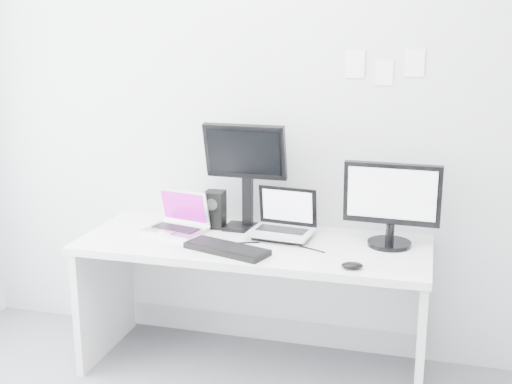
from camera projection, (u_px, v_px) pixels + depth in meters
back_wall at (270, 113)px, 3.56m from camera, size 3.60×0.00×3.60m
desk at (253, 307)px, 3.48m from camera, size 1.80×0.70×0.73m
macbook at (174, 211)px, 3.51m from camera, size 0.36×0.30×0.23m
speaker at (215, 209)px, 3.60m from camera, size 0.12×0.12×0.21m
dell_laptop at (281, 214)px, 3.40m from camera, size 0.34×0.28×0.27m
rear_monitor at (246, 176)px, 3.52m from camera, size 0.45×0.17×0.60m
samsung_monitor at (391, 204)px, 3.27m from camera, size 0.49×0.24×0.44m
keyboard at (227, 249)px, 3.23m from camera, size 0.46×0.28×0.03m
mouse at (352, 266)px, 3.00m from camera, size 0.11×0.08×0.03m
wall_note_0 at (355, 64)px, 3.38m from camera, size 0.10×0.00×0.14m
wall_note_1 at (384, 73)px, 3.35m from camera, size 0.09×0.00×0.13m
wall_note_2 at (415, 63)px, 3.30m from camera, size 0.10×0.00×0.14m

